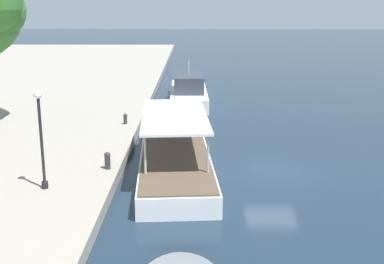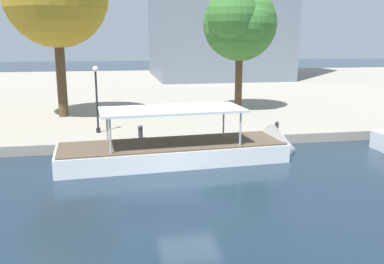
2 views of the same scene
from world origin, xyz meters
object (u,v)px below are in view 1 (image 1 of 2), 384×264
lamp_post (41,137)px  tour_boat_1 (174,157)px  motor_yacht_2 (189,92)px  mooring_bollard_0 (125,118)px  mooring_bollard_2 (107,160)px

lamp_post → tour_boat_1: bearing=-45.8°
tour_boat_1 → lamp_post: lamp_post is taller
motor_yacht_2 → lamp_post: lamp_post is taller
tour_boat_1 → mooring_bollard_0: tour_boat_1 is taller
tour_boat_1 → motor_yacht_2: (16.07, -0.51, 0.35)m
mooring_bollard_0 → mooring_bollard_2: size_ratio=0.82×
tour_boat_1 → lamp_post: size_ratio=3.19×
lamp_post → mooring_bollard_0: bearing=-9.6°
tour_boat_1 → lamp_post: (-4.99, 5.13, 2.46)m
mooring_bollard_0 → lamp_post: 11.27m
mooring_bollard_0 → lamp_post: (-10.96, 1.86, 1.86)m
tour_boat_1 → motor_yacht_2: size_ratio=1.26×
mooring_bollard_2 → mooring_bollard_0: bearing=2.2°
mooring_bollard_0 → lamp_post: bearing=170.4°
mooring_bollard_2 → lamp_post: 3.74m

